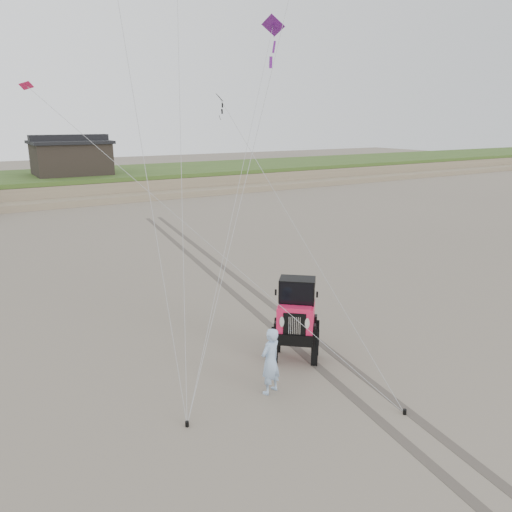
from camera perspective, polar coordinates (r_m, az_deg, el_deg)
name	(u,v)px	position (r m, az deg, el deg)	size (l,w,h in m)	color
ground	(320,387)	(12.65, 7.28, -14.59)	(160.00, 160.00, 0.00)	#6B6054
dune_ridge	(48,186)	(46.83, -22.66, 7.44)	(160.00, 14.25, 1.73)	#7A6B54
cabin	(71,157)	(46.47, -20.41, 10.61)	(6.40, 5.40, 3.35)	black
jeep	(296,328)	(13.50, 4.57, -8.24)	(2.08, 4.82, 1.80)	#E71C4E
man	(270,361)	(11.95, 1.65, -11.90)	(0.60, 0.39, 1.63)	#8BAED7
stake_main	(187,424)	(11.23, -7.88, -18.48)	(0.08, 0.08, 0.12)	black
stake_aux	(405,412)	(11.97, 16.63, -16.70)	(0.08, 0.08, 0.12)	black
tire_tracks	(234,284)	(19.79, -2.57, -3.20)	(5.22, 29.74, 0.01)	#4C443D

